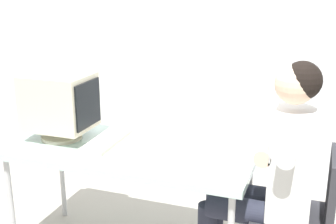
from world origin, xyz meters
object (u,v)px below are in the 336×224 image
Objects in this scene: desk at (130,156)px; keyboard at (106,140)px; person_seated at (272,168)px; office_chair at (304,212)px; crt_monitor at (60,102)px.

keyboard is (-0.17, 0.04, 0.06)m from desk.
keyboard is 0.34× the size of person_seated.
office_chair is at bearing -0.00° from person_seated.
crt_monitor is 0.49× the size of office_chair.
crt_monitor is 0.93× the size of keyboard.
person_seated is at bearing 180.00° from office_chair.
crt_monitor reaches higher than desk.
desk is 1.13× the size of person_seated.
person_seated is (1.31, 0.02, -0.25)m from crt_monitor.
keyboard is at bearing 179.25° from person_seated.
person_seated reaches higher than keyboard.
office_chair is at bearing 1.32° from desk.
office_chair is at bearing -0.63° from keyboard.
person_seated is (0.84, 0.02, 0.03)m from desk.
office_chair reaches higher than keyboard.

